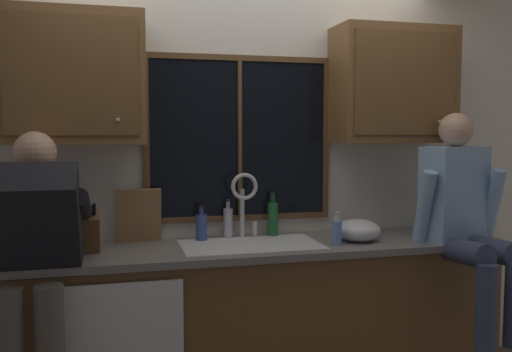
% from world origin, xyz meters
% --- Properties ---
extents(back_wall, '(5.38, 0.12, 2.55)m').
position_xyz_m(back_wall, '(0.00, 0.06, 1.27)').
color(back_wall, silver).
rests_on(back_wall, floor).
extents(window_glass, '(1.10, 0.02, 0.95)m').
position_xyz_m(window_glass, '(0.01, -0.01, 1.52)').
color(window_glass, black).
extents(window_frame_top, '(1.17, 0.02, 0.04)m').
position_xyz_m(window_frame_top, '(0.01, -0.02, 2.02)').
color(window_frame_top, brown).
extents(window_frame_bottom, '(1.17, 0.02, 0.04)m').
position_xyz_m(window_frame_bottom, '(0.01, -0.02, 1.03)').
color(window_frame_bottom, brown).
extents(window_frame_left, '(0.03, 0.02, 0.95)m').
position_xyz_m(window_frame_left, '(-0.56, -0.02, 1.52)').
color(window_frame_left, brown).
extents(window_frame_right, '(0.03, 0.02, 0.95)m').
position_xyz_m(window_frame_right, '(0.58, -0.02, 1.52)').
color(window_frame_right, brown).
extents(window_mullion_center, '(0.02, 0.02, 0.95)m').
position_xyz_m(window_mullion_center, '(0.01, -0.02, 1.52)').
color(window_mullion_center, brown).
extents(lower_cabinet_run, '(2.98, 0.58, 0.88)m').
position_xyz_m(lower_cabinet_run, '(0.00, -0.29, 0.44)').
color(lower_cabinet_run, brown).
rests_on(lower_cabinet_run, floor).
extents(countertop, '(3.04, 0.62, 0.04)m').
position_xyz_m(countertop, '(0.00, -0.31, 0.90)').
color(countertop, slate).
rests_on(countertop, lower_cabinet_run).
extents(upper_cabinet_left, '(0.75, 0.36, 0.72)m').
position_xyz_m(upper_cabinet_left, '(-0.94, -0.17, 1.86)').
color(upper_cabinet_left, brown).
extents(upper_cabinet_right, '(0.75, 0.36, 0.72)m').
position_xyz_m(upper_cabinet_right, '(0.97, -0.17, 1.86)').
color(upper_cabinet_right, brown).
extents(sink, '(0.80, 0.46, 0.21)m').
position_xyz_m(sink, '(0.01, -0.30, 0.82)').
color(sink, silver).
rests_on(sink, lower_cabinet_run).
extents(faucet, '(0.18, 0.09, 0.40)m').
position_xyz_m(faucet, '(0.02, -0.12, 1.17)').
color(faucet, silver).
rests_on(faucet, countertop).
extents(person_standing, '(0.53, 0.68, 1.57)m').
position_xyz_m(person_standing, '(-1.12, -0.62, 0.96)').
color(person_standing, '#595147').
rests_on(person_standing, floor).
extents(person_sitting_on_counter, '(0.54, 0.64, 1.26)m').
position_xyz_m(person_sitting_on_counter, '(1.22, -0.57, 1.10)').
color(person_sitting_on_counter, '#384260').
rests_on(person_sitting_on_counter, countertop).
extents(knife_block, '(0.12, 0.18, 0.32)m').
position_xyz_m(knife_block, '(-0.88, -0.30, 1.03)').
color(knife_block, brown).
rests_on(knife_block, countertop).
extents(cutting_board, '(0.26, 0.09, 0.32)m').
position_xyz_m(cutting_board, '(-0.61, -0.08, 1.08)').
color(cutting_board, '#997047').
rests_on(cutting_board, countertop).
extents(mixing_bowl, '(0.27, 0.27, 0.14)m').
position_xyz_m(mixing_bowl, '(0.66, -0.35, 0.98)').
color(mixing_bowl, silver).
rests_on(mixing_bowl, countertop).
extents(soap_dispenser, '(0.06, 0.07, 0.19)m').
position_xyz_m(soap_dispenser, '(0.49, -0.43, 0.99)').
color(soap_dispenser, '#668CCC').
rests_on(soap_dispenser, countertop).
extents(bottle_green_glass, '(0.07, 0.07, 0.27)m').
position_xyz_m(bottle_green_glass, '(0.21, -0.07, 1.03)').
color(bottle_green_glass, '#1E592D').
rests_on(bottle_green_glass, countertop).
extents(bottle_tall_clear, '(0.06, 0.06, 0.24)m').
position_xyz_m(bottle_tall_clear, '(-0.07, -0.07, 1.02)').
color(bottle_tall_clear, '#B7B7BC').
rests_on(bottle_tall_clear, countertop).
extents(bottle_amber_small, '(0.07, 0.07, 0.21)m').
position_xyz_m(bottle_amber_small, '(-0.25, -0.11, 1.00)').
color(bottle_amber_small, '#334C8C').
rests_on(bottle_amber_small, countertop).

